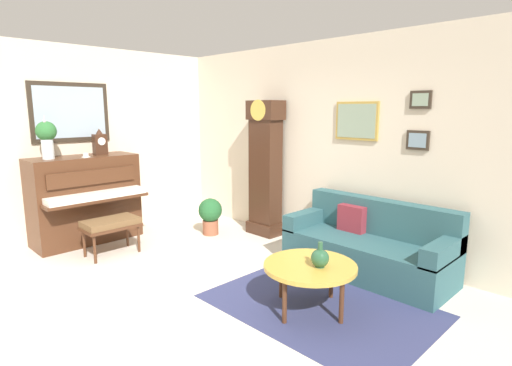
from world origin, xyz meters
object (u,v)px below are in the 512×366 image
Objects in this scene: flower_vase at (46,135)px; teacup at (86,155)px; piano_bench at (111,225)px; coffee_table at (310,267)px; grandfather_clock at (265,172)px; green_jug at (320,258)px; piano at (86,199)px; mantel_clock at (100,143)px; couch at (369,247)px; potted_plant at (210,214)px.

flower_vase is 0.55m from teacup.
flower_vase is at bearing -150.48° from piano_bench.
coffee_table is at bearing 17.15° from flower_vase.
grandfather_clock is 2.57m from green_jug.
flower_vase reaches higher than teacup.
mantel_clock is (0.00, 0.26, 0.79)m from piano.
grandfather_clock is at bearing 58.42° from flower_vase.
piano is 2.06× the size of piano_bench.
coffee_table is 3.57m from teacup.
teacup is at bearing -179.94° from piano_bench.
piano reaches higher than couch.
mantel_clock is 3.77m from green_jug.
couch is at bearing 33.64° from flower_vase.
grandfather_clock is at bearing 55.92° from teacup.
coffee_table is (2.77, 0.65, 0.02)m from piano_bench.
flower_vase is at bearing -107.76° from teacup.
green_jug is (2.09, -1.43, -0.42)m from grandfather_clock.
flower_vase is (-0.00, -0.71, 0.14)m from mantel_clock.
grandfather_clock reaches higher than piano.
couch is 3.39× the size of potted_plant.
mantel_clock is (-0.78, 0.27, 1.01)m from piano_bench.
mantel_clock is at bearing -129.87° from potted_plant.
flower_vase reaches higher than piano.
mantel_clock is at bearing -155.27° from couch.
teacup reaches higher than piano.
mantel_clock reaches higher than couch.
piano_bench is 2.84m from coffee_table.
green_jug is at bearing -81.53° from couch.
couch is 3.28× the size of flower_vase.
coffee_table is at bearing -86.41° from couch.
teacup is 0.48× the size of green_jug.
green_jug is at bearing 16.84° from flower_vase.
piano is at bearing -90.59° from mantel_clock.
coffee_table is (1.98, -1.45, -0.54)m from grandfather_clock.
piano is 0.76× the size of couch.
grandfather_clock is 2.55m from teacup.
potted_plant is at bearing 163.01° from green_jug.
piano_bench is at bearing -166.97° from green_jug.
potted_plant is (1.00, 1.20, -1.09)m from mantel_clock.
piano is at bearing -151.79° from couch.
potted_plant is at bearing 62.31° from flower_vase.
coffee_table is 7.59× the size of teacup.
flower_vase is (-0.78, -0.44, 1.15)m from piano_bench.
piano_bench is 0.80× the size of coffee_table.
grandfather_clock is at bearing 69.51° from piano_bench.
coffee_table is at bearing -173.99° from green_jug.
piano reaches higher than green_jug.
grandfather_clock reaches higher than potted_plant.
flower_vase reaches higher than mantel_clock.
couch is (1.91, -0.23, -0.65)m from grandfather_clock.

